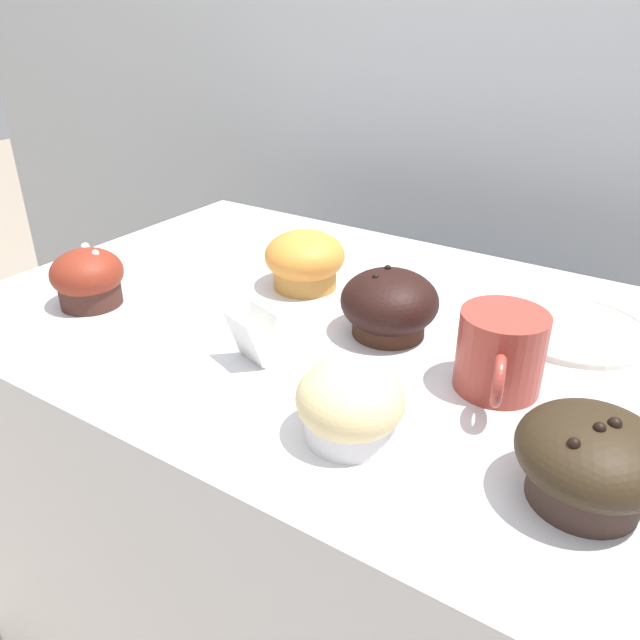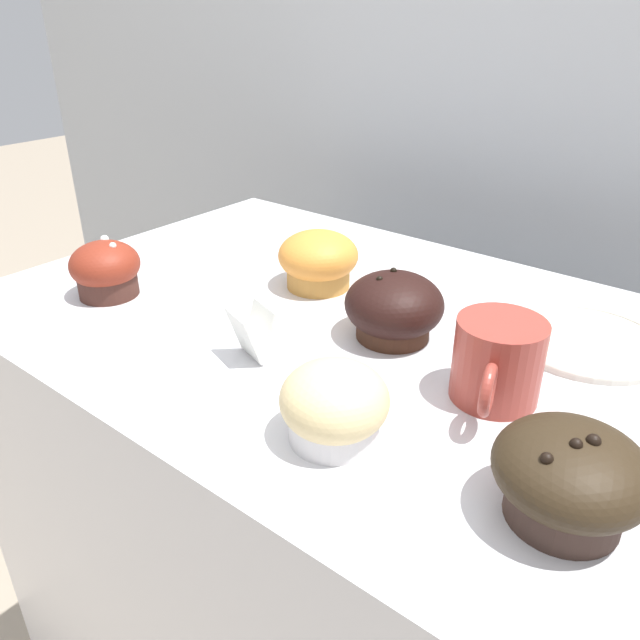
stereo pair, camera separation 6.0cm
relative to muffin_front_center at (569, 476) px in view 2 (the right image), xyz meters
name	(u,v)px [view 2 (the right image)]	position (x,y,z in m)	size (l,w,h in m)	color
wall_back	(540,229)	(-0.31, 0.77, -0.08)	(3.20, 0.10, 1.80)	#B2B7BC
display_counter	(352,584)	(-0.31, 0.17, -0.51)	(1.00, 0.64, 0.93)	silver
muffin_front_center	(569,476)	(0.00, 0.00, 0.00)	(0.12, 0.12, 0.08)	#3B2922
muffin_back_left	(396,307)	(-0.27, 0.17, 0.00)	(0.12, 0.12, 0.08)	#392115
muffin_back_right	(318,260)	(-0.43, 0.23, 0.00)	(0.11, 0.11, 0.08)	#C2853B
muffin_front_left	(106,270)	(-0.64, 0.02, 0.00)	(0.09, 0.09, 0.08)	#45251E
muffin_front_right	(334,405)	(-0.20, -0.03, -0.01)	(0.10, 0.10, 0.08)	silver
coffee_cup	(498,360)	(-0.11, 0.12, 0.00)	(0.09, 0.13, 0.09)	#99382D
serving_plate	(586,340)	(-0.08, 0.30, -0.04)	(0.19, 0.19, 0.01)	beige
price_card	(251,333)	(-0.36, 0.02, -0.01)	(0.06, 0.05, 0.06)	white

